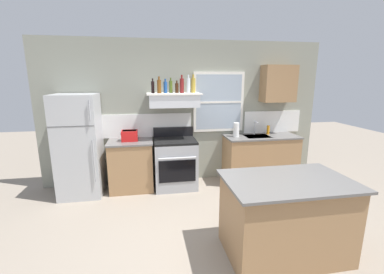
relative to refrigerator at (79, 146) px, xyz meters
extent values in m
plane|color=gray|center=(1.90, -1.84, -0.88)|extent=(16.00, 16.00, 0.00)
cube|color=gray|center=(1.90, 0.39, 0.47)|extent=(5.40, 0.06, 2.70)
cube|color=white|center=(0.75, 0.35, 0.25)|extent=(2.50, 0.02, 0.44)
cube|color=white|center=(3.70, 0.35, 0.25)|extent=(1.20, 0.02, 0.44)
cube|color=white|center=(2.55, 0.34, 0.67)|extent=(1.00, 0.04, 1.15)
cube|color=#9EADBC|center=(2.55, 0.33, 0.67)|extent=(0.90, 0.01, 1.05)
cube|color=white|center=(2.55, 0.32, 0.67)|extent=(0.90, 0.02, 0.04)
cube|color=#B7BABC|center=(0.00, 0.00, 0.00)|extent=(0.70, 0.68, 1.75)
cube|color=#333333|center=(0.00, -0.34, 0.40)|extent=(0.69, 0.00, 0.01)
cylinder|color=#A5A8AD|center=(0.30, -0.37, -0.18)|extent=(0.02, 0.02, 0.70)
cylinder|color=#A5A8AD|center=(0.30, -0.37, 0.64)|extent=(0.02, 0.02, 0.33)
cube|color=#9E754C|center=(0.85, 0.06, -0.44)|extent=(0.76, 0.60, 0.88)
cube|color=#605E5B|center=(0.85, 0.06, 0.02)|extent=(0.79, 0.63, 0.03)
cube|color=red|center=(0.85, 0.07, 0.13)|extent=(0.28, 0.20, 0.19)
cube|color=black|center=(0.85, 0.07, 0.22)|extent=(0.24, 0.16, 0.01)
cube|color=black|center=(0.70, 0.07, 0.16)|extent=(0.02, 0.03, 0.02)
cube|color=#9EA0A5|center=(1.65, 0.02, -0.44)|extent=(0.76, 0.64, 0.87)
cube|color=black|center=(1.65, 0.02, 0.01)|extent=(0.76, 0.64, 0.04)
cube|color=black|center=(1.65, 0.31, 0.12)|extent=(0.76, 0.06, 0.18)
cube|color=black|center=(1.65, -0.30, -0.46)|extent=(0.65, 0.01, 0.40)
cylinder|color=silver|center=(1.65, -0.34, -0.21)|extent=(0.65, 0.03, 0.03)
cube|color=silver|center=(1.65, 0.12, 0.73)|extent=(0.88, 0.48, 0.22)
cube|color=#262628|center=(1.65, -0.10, 0.65)|extent=(0.75, 0.02, 0.04)
cube|color=white|center=(1.65, 0.12, 0.86)|extent=(0.96, 0.52, 0.02)
cylinder|color=black|center=(1.28, 0.13, 0.97)|extent=(0.06, 0.06, 0.20)
cylinder|color=black|center=(1.28, 0.13, 1.10)|extent=(0.02, 0.02, 0.05)
cylinder|color=brown|center=(1.39, 0.08, 0.98)|extent=(0.07, 0.07, 0.23)
cylinder|color=brown|center=(1.39, 0.08, 1.13)|extent=(0.03, 0.03, 0.06)
cylinder|color=#1E478C|center=(1.51, 0.13, 0.97)|extent=(0.07, 0.07, 0.20)
cylinder|color=#1E478C|center=(1.51, 0.13, 1.09)|extent=(0.03, 0.03, 0.05)
cylinder|color=#4C601E|center=(1.60, 0.17, 0.98)|extent=(0.06, 0.06, 0.21)
cylinder|color=#4C601E|center=(1.60, 0.17, 1.11)|extent=(0.03, 0.03, 0.05)
cylinder|color=#381E0F|center=(1.71, 0.11, 0.96)|extent=(0.06, 0.06, 0.17)
cylinder|color=#381E0F|center=(1.71, 0.11, 1.06)|extent=(0.03, 0.03, 0.04)
cylinder|color=maroon|center=(1.80, 0.10, 1.00)|extent=(0.07, 0.07, 0.25)
cylinder|color=maroon|center=(1.80, 0.10, 1.15)|extent=(0.03, 0.03, 0.06)
cylinder|color=silver|center=(1.91, 0.07, 1.00)|extent=(0.06, 0.06, 0.26)
cylinder|color=silver|center=(1.91, 0.07, 1.16)|extent=(0.03, 0.03, 0.06)
cylinder|color=#B29333|center=(2.01, 0.15, 1.00)|extent=(0.08, 0.08, 0.26)
cylinder|color=#B29333|center=(2.01, 0.15, 1.16)|extent=(0.03, 0.03, 0.07)
cube|color=#9E754C|center=(3.35, 0.06, -0.44)|extent=(1.40, 0.60, 0.88)
cube|color=#605E5B|center=(3.35, 0.06, 0.02)|extent=(1.43, 0.63, 0.03)
cube|color=#B7BABC|center=(3.25, 0.04, 0.03)|extent=(0.48, 0.36, 0.01)
cylinder|color=silver|center=(3.25, 0.18, 0.17)|extent=(0.03, 0.03, 0.28)
cylinder|color=silver|center=(3.25, 0.10, 0.29)|extent=(0.02, 0.16, 0.02)
cylinder|color=white|center=(2.83, 0.06, 0.17)|extent=(0.11, 0.11, 0.27)
cylinder|color=orange|center=(3.53, 0.16, 0.12)|extent=(0.06, 0.06, 0.18)
cube|color=#9E754C|center=(2.68, -2.08, -0.44)|extent=(1.32, 0.82, 0.88)
cube|color=#605E5B|center=(2.68, -2.08, 0.02)|extent=(1.40, 0.90, 0.03)
cube|color=#9E754C|center=(3.70, 0.20, 1.02)|extent=(0.64, 0.32, 0.70)
camera|label=1|loc=(1.17, -4.51, 1.12)|focal=24.01mm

